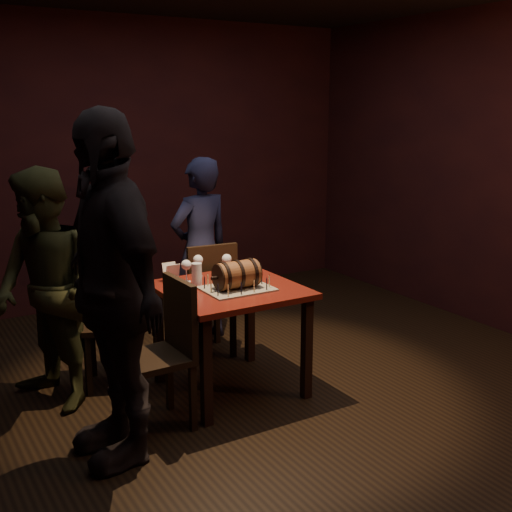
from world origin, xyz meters
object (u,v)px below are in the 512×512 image
at_px(chair_left_front, 166,345).
at_px(person_left_rear, 46,291).
at_px(barrel_cake, 237,275).
at_px(person_left_front, 111,290).
at_px(wine_glass_left, 186,266).
at_px(wine_glass_mid, 198,261).
at_px(chair_left_rear, 124,314).
at_px(wine_glass_right, 227,260).
at_px(pint_of_ale, 197,274).
at_px(chair_back, 208,294).
at_px(person_back, 200,250).
at_px(pub_table, 230,303).

distance_m(chair_left_front, person_left_rear, 0.89).
relative_size(barrel_cake, person_left_front, 0.18).
relative_size(barrel_cake, wine_glass_left, 2.14).
relative_size(chair_left_front, person_left_front, 0.47).
relative_size(wine_glass_mid, chair_left_rear, 0.17).
height_order(wine_glass_right, pint_of_ale, wine_glass_right).
relative_size(wine_glass_mid, person_left_rear, 0.10).
bearing_deg(wine_glass_mid, chair_back, 51.45).
bearing_deg(barrel_cake, person_left_front, -161.11).
xyz_separation_m(pint_of_ale, chair_left_front, (-0.42, -0.41, -0.30)).
height_order(pint_of_ale, person_left_rear, person_left_rear).
bearing_deg(barrel_cake, person_back, 76.24).
distance_m(wine_glass_mid, chair_back, 0.48).
height_order(barrel_cake, wine_glass_left, barrel_cake).
xyz_separation_m(chair_left_rear, person_left_front, (-0.37, -0.88, 0.46)).
bearing_deg(wine_glass_left, wine_glass_mid, 34.08).
relative_size(pub_table, wine_glass_right, 5.59).
xyz_separation_m(chair_left_rear, chair_left_front, (0.02, -0.71, 0.00)).
bearing_deg(chair_back, wine_glass_left, -134.30).
bearing_deg(barrel_cake, wine_glass_mid, 99.69).
bearing_deg(pint_of_ale, chair_left_front, -135.19).
xyz_separation_m(wine_glass_mid, wine_glass_right, (0.19, -0.08, 0.00)).
distance_m(wine_glass_mid, chair_left_front, 0.86).
bearing_deg(person_left_front, wine_glass_left, 130.38).
relative_size(wine_glass_right, pint_of_ale, 1.07).
bearing_deg(chair_left_rear, person_left_front, -112.55).
xyz_separation_m(wine_glass_right, chair_left_front, (-0.70, -0.51, -0.35)).
height_order(chair_back, person_left_rear, person_left_rear).
bearing_deg(chair_left_rear, wine_glass_left, -27.76).
bearing_deg(person_left_rear, wine_glass_mid, 70.12).
xyz_separation_m(pub_table, person_left_front, (-0.96, -0.41, 0.34)).
bearing_deg(wine_glass_mid, person_back, 62.63).
height_order(wine_glass_left, wine_glass_right, same).
relative_size(barrel_cake, chair_left_rear, 0.37).
xyz_separation_m(pint_of_ale, person_back, (0.44, 0.84, -0.05)).
bearing_deg(person_back, wine_glass_left, 48.20).
bearing_deg(wine_glass_left, chair_left_front, -127.10).
distance_m(wine_glass_mid, person_left_rear, 1.07).
distance_m(pub_table, person_back, 1.07).
bearing_deg(wine_glass_left, barrel_cake, -58.42).
bearing_deg(pub_table, wine_glass_left, 126.72).
distance_m(barrel_cake, wine_glass_mid, 0.44).
height_order(pub_table, chair_left_front, chair_left_front).
bearing_deg(person_left_front, wine_glass_mid, 129.33).
relative_size(barrel_cake, person_left_rear, 0.22).
bearing_deg(person_left_front, chair_left_rear, 156.19).
xyz_separation_m(wine_glass_left, wine_glass_mid, (0.14, 0.09, -0.00)).
relative_size(person_left_rear, person_left_front, 0.81).
bearing_deg(chair_back, person_left_front, -137.03).
bearing_deg(pint_of_ale, pub_table, -48.54).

